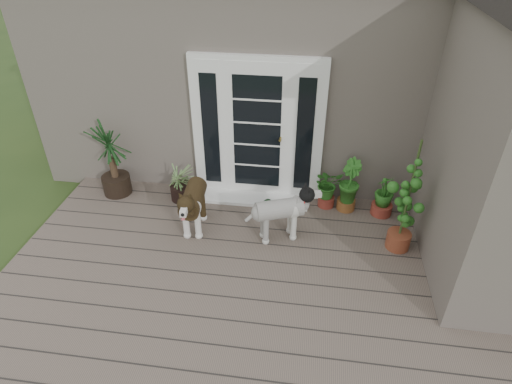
# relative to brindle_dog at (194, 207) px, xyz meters

# --- Properties ---
(deck) EXTENTS (6.20, 4.60, 0.12)m
(deck) POSITION_rel_brindle_dog_xyz_m (0.93, -1.19, -0.43)
(deck) COLOR #6B5B4C
(deck) RESTS_ON ground
(house_main) EXTENTS (7.40, 4.00, 3.10)m
(house_main) POSITION_rel_brindle_dog_xyz_m (0.93, 3.06, 1.06)
(house_main) COLOR #665E54
(house_main) RESTS_ON ground
(door_unit) EXTENTS (1.90, 0.14, 2.15)m
(door_unit) POSITION_rel_brindle_dog_xyz_m (0.73, 1.01, 0.70)
(door_unit) COLOR white
(door_unit) RESTS_ON deck
(door_step) EXTENTS (1.60, 0.40, 0.05)m
(door_step) POSITION_rel_brindle_dog_xyz_m (0.73, 0.81, -0.35)
(door_step) COLOR white
(door_step) RESTS_ON deck
(brindle_dog) EXTENTS (0.45, 0.92, 0.74)m
(brindle_dog) POSITION_rel_brindle_dog_xyz_m (0.00, 0.00, 0.00)
(brindle_dog) COLOR #3D2D16
(brindle_dog) RESTS_ON deck
(white_dog) EXTENTS (0.90, 0.63, 0.69)m
(white_dog) POSITION_rel_brindle_dog_xyz_m (1.17, -0.04, -0.02)
(white_dog) COLOR beige
(white_dog) RESTS_ON deck
(spider_plant) EXTENTS (0.64, 0.64, 0.63)m
(spider_plant) POSITION_rel_brindle_dog_xyz_m (-0.39, 0.69, -0.06)
(spider_plant) COLOR #879B5F
(spider_plant) RESTS_ON deck
(yucca) EXTENTS (0.96, 0.96, 1.18)m
(yucca) POSITION_rel_brindle_dog_xyz_m (-1.44, 0.71, 0.22)
(yucca) COLOR black
(yucca) RESTS_ON deck
(herb_a) EXTENTS (0.54, 0.54, 0.52)m
(herb_a) POSITION_rel_brindle_dog_xyz_m (1.80, 0.81, -0.11)
(herb_a) COLOR #1C5F1B
(herb_a) RESTS_ON deck
(herb_b) EXTENTS (0.46, 0.46, 0.59)m
(herb_b) POSITION_rel_brindle_dog_xyz_m (2.09, 0.77, -0.07)
(herb_b) COLOR #154C16
(herb_b) RESTS_ON deck
(herb_c) EXTENTS (0.45, 0.45, 0.50)m
(herb_c) POSITION_rel_brindle_dog_xyz_m (2.60, 0.72, -0.12)
(herb_c) COLOR #23651C
(herb_c) RESTS_ON deck
(sapling) EXTENTS (0.63, 0.63, 1.63)m
(sapling) POSITION_rel_brindle_dog_xyz_m (2.74, -0.01, 0.45)
(sapling) COLOR #164E1A
(sapling) RESTS_ON deck
(clog_left) EXTENTS (0.27, 0.36, 0.10)m
(clog_left) POSITION_rel_brindle_dog_xyz_m (0.98, 0.58, -0.32)
(clog_left) COLOR black
(clog_left) RESTS_ON deck
(clog_right) EXTENTS (0.21, 0.32, 0.09)m
(clog_right) POSITION_rel_brindle_dog_xyz_m (1.10, 0.58, -0.33)
(clog_right) COLOR #14331E
(clog_right) RESTS_ON deck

